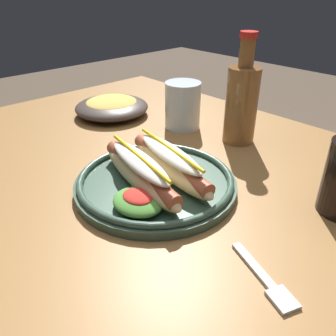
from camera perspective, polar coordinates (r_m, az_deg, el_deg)
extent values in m
cube|color=olive|center=(0.68, 2.66, -1.70)|extent=(1.26, 0.81, 0.04)
cylinder|color=olive|center=(1.40, -4.37, -1.91)|extent=(0.06, 0.06, 0.70)
cylinder|color=#334C3D|center=(0.61, -2.05, -2.72)|extent=(0.29, 0.29, 0.02)
torus|color=#334C3D|center=(0.61, -2.07, -1.76)|extent=(0.28, 0.28, 0.01)
ellipsoid|color=#E0C184|center=(0.59, -4.63, -1.22)|extent=(0.25, 0.09, 0.04)
cylinder|color=#9E4C33|center=(0.58, -4.66, -0.56)|extent=(0.23, 0.07, 0.03)
ellipsoid|color=silver|center=(0.57, -4.74, 1.02)|extent=(0.19, 0.08, 0.02)
cylinder|color=yellow|center=(0.57, -4.78, 1.90)|extent=(0.19, 0.04, 0.01)
ellipsoid|color=#E0C184|center=(0.61, 0.33, 0.28)|extent=(0.25, 0.09, 0.04)
cylinder|color=#9E4C33|center=(0.61, 0.33, 0.92)|extent=(0.23, 0.07, 0.03)
ellipsoid|color=silver|center=(0.60, 0.34, 2.45)|extent=(0.19, 0.08, 0.02)
cylinder|color=yellow|center=(0.60, 0.34, 3.31)|extent=(0.19, 0.04, 0.01)
ellipsoid|color=#4C8C38|center=(0.54, -5.01, -5.61)|extent=(0.09, 0.07, 0.02)
ellipsoid|color=red|center=(0.53, -5.06, -4.72)|extent=(0.05, 0.04, 0.01)
cube|color=silver|center=(0.48, 13.97, -15.36)|extent=(0.08, 0.04, 0.00)
cube|color=silver|center=(0.45, 18.53, -20.06)|extent=(0.04, 0.04, 0.00)
cylinder|color=silver|center=(0.85, 2.45, 10.37)|extent=(0.09, 0.09, 0.11)
cylinder|color=brown|center=(0.78, 12.09, 10.07)|extent=(0.07, 0.07, 0.17)
cylinder|color=brown|center=(0.75, 13.01, 18.19)|extent=(0.03, 0.03, 0.06)
cylinder|color=red|center=(0.75, 13.33, 20.83)|extent=(0.04, 0.04, 0.01)
ellipsoid|color=#423833|center=(0.96, -9.33, 9.98)|extent=(0.20, 0.20, 0.04)
ellipsoid|color=gold|center=(0.96, -9.39, 10.77)|extent=(0.14, 0.14, 0.02)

